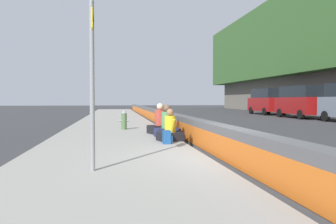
% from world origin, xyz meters
% --- Properties ---
extents(ground_plane, '(160.00, 160.00, 0.00)m').
position_xyz_m(ground_plane, '(0.00, 0.00, 0.00)').
color(ground_plane, '#353538').
rests_on(ground_plane, ground).
extents(sidewalk_strip, '(80.00, 4.40, 0.14)m').
position_xyz_m(sidewalk_strip, '(0.00, 2.65, 0.07)').
color(sidewalk_strip, gray).
rests_on(sidewalk_strip, ground_plane).
extents(jersey_barrier, '(76.00, 0.45, 0.85)m').
position_xyz_m(jersey_barrier, '(0.00, 0.00, 0.42)').
color(jersey_barrier, '#545456').
rests_on(jersey_barrier, ground_plane).
extents(route_sign_post, '(0.44, 0.09, 3.60)m').
position_xyz_m(route_sign_post, '(-1.01, 3.01, 2.21)').
color(route_sign_post, gray).
rests_on(route_sign_post, sidewalk_strip).
extents(fire_hydrant, '(0.26, 0.46, 0.88)m').
position_xyz_m(fire_hydrant, '(7.67, 2.19, 0.59)').
color(fire_hydrant, '#47663D').
rests_on(fire_hydrant, sidewalk_strip).
extents(seated_person_foreground, '(0.80, 0.88, 1.04)m').
position_xyz_m(seated_person_foreground, '(3.27, 0.83, 0.47)').
color(seated_person_foreground, black).
rests_on(seated_person_foreground, sidewalk_strip).
extents(seated_person_middle, '(0.78, 0.89, 1.16)m').
position_xyz_m(seated_person_middle, '(4.41, 0.75, 0.50)').
color(seated_person_middle, '#23284C').
rests_on(seated_person_middle, sidewalk_strip).
extents(seated_person_rear, '(0.95, 1.03, 1.20)m').
position_xyz_m(seated_person_rear, '(5.64, 0.84, 0.51)').
color(seated_person_rear, black).
rests_on(seated_person_rear, sidewalk_strip).
extents(backpack, '(0.32, 0.28, 0.40)m').
position_xyz_m(backpack, '(2.57, 1.05, 0.33)').
color(backpack, navy).
rests_on(backpack, sidewalk_strip).
extents(parked_car_fourth, '(5.13, 2.16, 2.56)m').
position_xyz_m(parked_car_fourth, '(17.19, -12.09, 1.35)').
color(parked_car_fourth, maroon).
rests_on(parked_car_fourth, ground_plane).
extents(parked_car_midline, '(5.13, 2.16, 2.56)m').
position_xyz_m(parked_car_midline, '(23.77, -12.35, 1.35)').
color(parked_car_midline, maroon).
rests_on(parked_car_midline, ground_plane).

